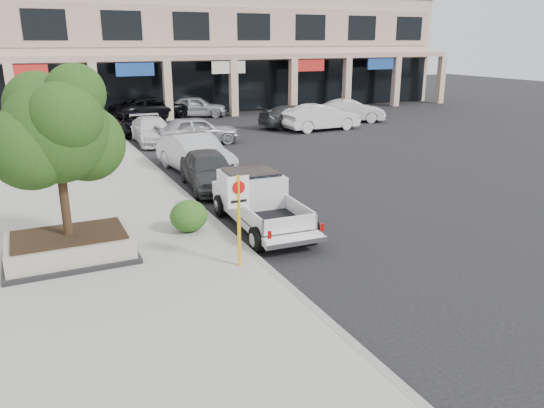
{
  "coord_description": "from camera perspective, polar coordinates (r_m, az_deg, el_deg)",
  "views": [
    {
      "loc": [
        -6.58,
        -10.69,
        5.52
      ],
      "look_at": [
        -0.85,
        1.5,
        1.34
      ],
      "focal_mm": 35.0,
      "sensor_mm": 36.0,
      "label": 1
    }
  ],
  "objects": [
    {
      "name": "hedge",
      "position": [
        15.6,
        -8.95,
        -1.29
      ],
      "size": [
        1.1,
        0.99,
        0.93
      ],
      "primitive_type": "ellipsoid",
      "color": "#184513",
      "rests_on": "sidewalk"
    },
    {
      "name": "lot_car_d",
      "position": [
        39.73,
        -12.74,
        10.03
      ],
      "size": [
        6.38,
        4.18,
        1.63
      ],
      "primitive_type": "imported",
      "rotation": [
        0.0,
        0.0,
        1.84
      ],
      "color": "black",
      "rests_on": "ground"
    },
    {
      "name": "planter_tree",
      "position": [
        13.91,
        -21.69,
        7.32
      ],
      "size": [
        2.9,
        2.55,
        4.0
      ],
      "color": "black",
      "rests_on": "planter"
    },
    {
      "name": "curb_car_d",
      "position": [
        33.72,
        -14.7,
        8.41
      ],
      "size": [
        2.5,
        4.93,
        1.34
      ],
      "primitive_type": "imported",
      "rotation": [
        0.0,
        0.0,
        0.06
      ],
      "color": "black",
      "rests_on": "ground"
    },
    {
      "name": "sidewalk",
      "position": [
        17.59,
        -20.4,
        -1.92
      ],
      "size": [
        8.0,
        52.0,
        0.15
      ],
      "primitive_type": "cube",
      "color": "gray",
      "rests_on": "ground"
    },
    {
      "name": "lot_car_a",
      "position": [
        29.58,
        -8.08,
        7.85
      ],
      "size": [
        4.61,
        1.93,
        1.56
      ],
      "primitive_type": "imported",
      "rotation": [
        0.0,
        0.0,
        1.55
      ],
      "color": "#A9AAB1",
      "rests_on": "ground"
    },
    {
      "name": "curb_car_b",
      "position": [
        23.15,
        -8.26,
        5.35
      ],
      "size": [
        2.34,
        5.16,
        1.64
      ],
      "primitive_type": "imported",
      "rotation": [
        0.0,
        0.0,
        0.12
      ],
      "color": "#A8ABB1",
      "rests_on": "ground"
    },
    {
      "name": "no_parking_sign",
      "position": [
        12.78,
        -3.61,
        -0.51
      ],
      "size": [
        0.55,
        0.09,
        2.3
      ],
      "color": "yellow",
      "rests_on": "sidewalk"
    },
    {
      "name": "lot_car_f",
      "position": [
        38.11,
        8.47,
        9.9
      ],
      "size": [
        4.91,
        3.48,
        1.54
      ],
      "primitive_type": "imported",
      "rotation": [
        0.0,
        0.0,
        1.12
      ],
      "color": "silver",
      "rests_on": "ground"
    },
    {
      "name": "lot_car_b",
      "position": [
        34.23,
        5.32,
        9.27
      ],
      "size": [
        5.02,
        1.93,
        1.63
      ],
      "primitive_type": "imported",
      "rotation": [
        0.0,
        0.0,
        1.61
      ],
      "color": "silver",
      "rests_on": "ground"
    },
    {
      "name": "curb_car_c",
      "position": [
        30.44,
        -12.75,
        7.72
      ],
      "size": [
        2.11,
        4.9,
        1.41
      ],
      "primitive_type": "imported",
      "rotation": [
        0.0,
        0.0,
        -0.03
      ],
      "color": "silver",
      "rests_on": "ground"
    },
    {
      "name": "curb",
      "position": [
        18.26,
        -8.04,
        -0.28
      ],
      "size": [
        0.2,
        52.0,
        0.15
      ],
      "primitive_type": "cube",
      "color": "gray",
      "rests_on": "ground"
    },
    {
      "name": "strip_mall",
      "position": [
        46.95,
        -7.39,
        16.17
      ],
      "size": [
        40.55,
        12.43,
        9.5
      ],
      "color": "tan",
      "rests_on": "ground"
    },
    {
      "name": "curb_car_a",
      "position": [
        20.58,
        -6.83,
        3.7
      ],
      "size": [
        2.21,
        4.53,
        1.49
      ],
      "primitive_type": "imported",
      "rotation": [
        0.0,
        0.0,
        -0.11
      ],
      "color": "#2E3034",
      "rests_on": "ground"
    },
    {
      "name": "lot_car_e",
      "position": [
        40.49,
        -8.23,
        10.34
      ],
      "size": [
        4.9,
        3.22,
        1.55
      ],
      "primitive_type": "imported",
      "rotation": [
        0.0,
        0.0,
        1.24
      ],
      "color": "#AEB1B7",
      "rests_on": "ground"
    },
    {
      "name": "pickup_truck",
      "position": [
        15.98,
        -1.07,
        0.09
      ],
      "size": [
        2.13,
        5.21,
        1.61
      ],
      "primitive_type": null,
      "rotation": [
        0.0,
        0.0,
        -0.05
      ],
      "color": "silver",
      "rests_on": "ground"
    },
    {
      "name": "ground",
      "position": [
        13.71,
        5.91,
        -6.6
      ],
      "size": [
        120.0,
        120.0,
        0.0
      ],
      "primitive_type": "plane",
      "color": "black",
      "rests_on": "ground"
    },
    {
      "name": "planter",
      "position": [
        14.49,
        -20.89,
        -4.33
      ],
      "size": [
        3.2,
        2.2,
        0.68
      ],
      "color": "black",
      "rests_on": "sidewalk"
    },
    {
      "name": "lot_car_c",
      "position": [
        35.14,
        2.59,
        9.38
      ],
      "size": [
        5.01,
        2.07,
        1.45
      ],
      "primitive_type": "imported",
      "rotation": [
        0.0,
        0.0,
        1.58
      ],
      "color": "#292C2E",
      "rests_on": "ground"
    }
  ]
}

